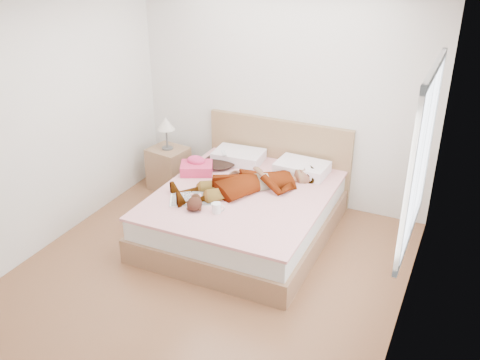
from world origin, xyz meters
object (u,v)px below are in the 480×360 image
(woman, at_px, (249,179))
(magazine, at_px, (191,199))
(bed, at_px, (247,208))
(nightstand, at_px, (169,165))
(phone, at_px, (224,153))
(towel, at_px, (196,166))
(coffee_mug, at_px, (217,208))
(plush_toy, at_px, (195,203))

(woman, relative_size, magazine, 3.15)
(bed, xyz_separation_m, magazine, (-0.42, -0.47, 0.24))
(magazine, relative_size, nightstand, 0.55)
(phone, bearing_deg, nightstand, 128.41)
(magazine, bearing_deg, bed, 48.29)
(towel, bearing_deg, coffee_mug, -48.83)
(phone, xyz_separation_m, bed, (0.49, -0.42, -0.41))
(coffee_mug, bearing_deg, woman, 83.43)
(woman, distance_m, phone, 0.64)
(phone, distance_m, plush_toy, 1.07)
(towel, distance_m, magazine, 0.67)
(plush_toy, bearing_deg, nightstand, 132.05)
(phone, xyz_separation_m, magazine, (0.07, -0.89, -0.16))
(magazine, bearing_deg, phone, 94.26)
(woman, distance_m, towel, 0.72)
(woman, bearing_deg, magazine, -85.32)
(phone, bearing_deg, plush_toy, -123.31)
(coffee_mug, distance_m, plush_toy, 0.24)
(phone, relative_size, magazine, 0.17)
(woman, relative_size, plush_toy, 6.34)
(coffee_mug, distance_m, nightstand, 1.72)
(bed, bearing_deg, coffee_mug, -95.71)
(magazine, relative_size, coffee_mug, 3.85)
(woman, xyz_separation_m, phone, (-0.50, 0.40, 0.06))
(coffee_mug, bearing_deg, phone, 112.94)
(nightstand, bearing_deg, magazine, -47.66)
(phone, distance_m, coffee_mug, 1.11)
(plush_toy, xyz_separation_m, nightstand, (-1.05, 1.16, -0.26))
(woman, xyz_separation_m, bed, (-0.01, -0.02, -0.35))
(towel, xyz_separation_m, coffee_mug, (0.64, -0.73, -0.02))
(woman, bearing_deg, nightstand, -154.78)
(phone, distance_m, bed, 0.76)
(coffee_mug, relative_size, plush_toy, 0.52)
(woman, height_order, phone, woman)
(magazine, bearing_deg, nightstand, 132.34)
(phone, xyz_separation_m, towel, (-0.21, -0.28, -0.10))
(phone, bearing_deg, bed, -84.41)
(coffee_mug, height_order, plush_toy, plush_toy)
(woman, xyz_separation_m, coffee_mug, (-0.07, -0.61, -0.06))
(towel, xyz_separation_m, nightstand, (-0.64, 0.40, -0.27))
(magazine, relative_size, plush_toy, 2.01)
(woman, bearing_deg, coffee_mug, -50.48)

